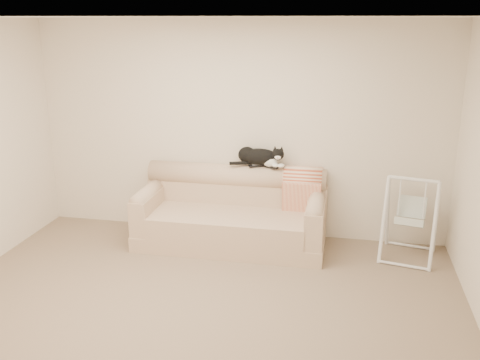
# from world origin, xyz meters

# --- Properties ---
(ground_plane) EXTENTS (5.00, 5.00, 0.00)m
(ground_plane) POSITION_xyz_m (0.00, 0.00, 0.00)
(ground_plane) COLOR #7A6A58
(ground_plane) RESTS_ON ground
(room_shell) EXTENTS (5.04, 4.04, 2.60)m
(room_shell) POSITION_xyz_m (0.00, 0.00, 1.53)
(room_shell) COLOR beige
(room_shell) RESTS_ON ground
(sofa) EXTENTS (2.20, 0.93, 0.90)m
(sofa) POSITION_xyz_m (-0.01, 1.62, 0.35)
(sofa) COLOR #CDAE93
(sofa) RESTS_ON ground
(remote_a) EXTENTS (0.18, 0.13, 0.03)m
(remote_a) POSITION_xyz_m (0.24, 1.85, 0.91)
(remote_a) COLOR black
(remote_a) RESTS_ON sofa
(remote_b) EXTENTS (0.17, 0.12, 0.02)m
(remote_b) POSITION_xyz_m (0.43, 1.83, 0.91)
(remote_b) COLOR black
(remote_b) RESTS_ON sofa
(tuxedo_cat) EXTENTS (0.66, 0.25, 0.26)m
(tuxedo_cat) POSITION_xyz_m (0.28, 1.86, 1.02)
(tuxedo_cat) COLOR black
(tuxedo_cat) RESTS_ON sofa
(throw_blanket) EXTENTS (0.45, 0.38, 0.58)m
(throw_blanket) POSITION_xyz_m (0.80, 1.84, 0.72)
(throw_blanket) COLOR #C04625
(throw_blanket) RESTS_ON sofa
(baby_swing) EXTENTS (0.68, 0.71, 0.94)m
(baby_swing) POSITION_xyz_m (2.02, 1.61, 0.47)
(baby_swing) COLOR white
(baby_swing) RESTS_ON ground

